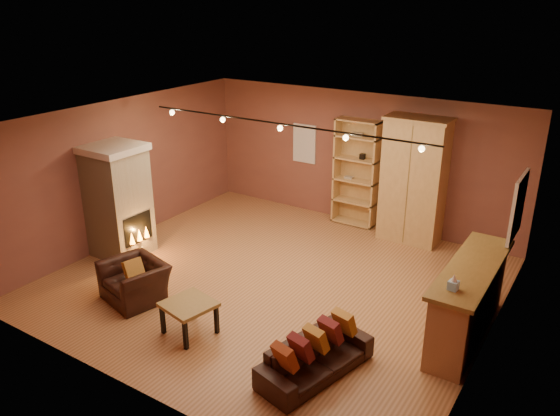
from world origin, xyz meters
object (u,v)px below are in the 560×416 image
Objects in this scene: bar_counter at (468,301)px; coffee_table at (189,307)px; fireplace at (119,201)px; bookcase at (357,172)px; loveseat at (316,351)px; armoire at (414,180)px; armchair at (134,275)px.

coffee_table is (-3.38, -2.09, -0.15)m from bar_counter.
bookcase is (3.09, 3.73, 0.10)m from fireplace.
loveseat is (-1.40, -1.90, -0.23)m from bar_counter.
loveseat is (0.47, -4.69, -0.91)m from armoire.
armchair is at bearing 102.83° from loveseat.
fireplace is 2.70× the size of coffee_table.
bar_counter is at bearing 31.68° from coffee_table.
armchair is at bearing -108.52° from bookcase.
loveseat is (1.75, -4.89, -0.81)m from bookcase.
armchair is at bearing -122.14° from armoire.
armoire is 2.25× the size of armchair.
fireplace is at bearing -129.62° from bookcase.
fireplace is at bearing -173.21° from bar_counter.
fireplace is 5.03m from loveseat.
bar_counter reaches higher than armchair.
coffee_table is (2.86, -1.35, -0.63)m from fireplace.
loveseat is at bearing -84.33° from armoire.
bar_counter is (3.15, -2.99, -0.58)m from bookcase.
armchair is 1.41m from coffee_table.
armoire is at bearing 72.70° from coffee_table.
armchair is (-3.37, 0.08, 0.09)m from loveseat.
loveseat is at bearing -126.30° from bar_counter.
bookcase is at bearing 33.86° from loveseat.
bookcase is at bearing 136.55° from bar_counter.
bookcase is 1.31m from armoire.
bookcase reaches higher than loveseat.
armoire is 1.05× the size of bar_counter.
bookcase is at bearing 87.40° from coffee_table.
loveseat is 2.17× the size of coffee_table.
fireplace is 6.30m from bar_counter.
bookcase reaches higher than armchair.
armoire is at bearing 123.77° from bar_counter.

